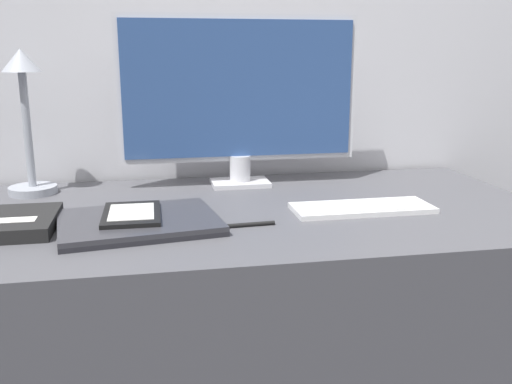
{
  "coord_description": "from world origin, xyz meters",
  "views": [
    {
      "loc": [
        -0.25,
        -1.1,
        1.06
      ],
      "look_at": [
        -0.02,
        0.09,
        0.76
      ],
      "focal_mm": 40.0,
      "sensor_mm": 36.0,
      "label": 1
    }
  ],
  "objects_px": {
    "ereader": "(132,214)",
    "desk_lamp": "(26,112)",
    "monitor": "(241,95)",
    "pen": "(243,225)",
    "laptop": "(139,222)",
    "notebook": "(18,223)",
    "keyboard": "(362,208)"
  },
  "relations": [
    {
      "from": "monitor",
      "to": "laptop",
      "type": "bearing_deg",
      "value": -128.33
    },
    {
      "from": "monitor",
      "to": "ereader",
      "type": "xyz_separation_m",
      "value": [
        -0.29,
        -0.33,
        -0.22
      ]
    },
    {
      "from": "monitor",
      "to": "pen",
      "type": "height_order",
      "value": "monitor"
    },
    {
      "from": "laptop",
      "to": "desk_lamp",
      "type": "relative_size",
      "value": 0.97
    },
    {
      "from": "notebook",
      "to": "keyboard",
      "type": "bearing_deg",
      "value": 0.13
    },
    {
      "from": "laptop",
      "to": "notebook",
      "type": "bearing_deg",
      "value": 172.86
    },
    {
      "from": "monitor",
      "to": "keyboard",
      "type": "bearing_deg",
      "value": -53.97
    },
    {
      "from": "laptop",
      "to": "pen",
      "type": "distance_m",
      "value": 0.22
    },
    {
      "from": "monitor",
      "to": "desk_lamp",
      "type": "relative_size",
      "value": 1.76
    },
    {
      "from": "monitor",
      "to": "pen",
      "type": "relative_size",
      "value": 4.61
    },
    {
      "from": "laptop",
      "to": "desk_lamp",
      "type": "bearing_deg",
      "value": 127.88
    },
    {
      "from": "monitor",
      "to": "laptop",
      "type": "distance_m",
      "value": 0.5
    },
    {
      "from": "laptop",
      "to": "notebook",
      "type": "distance_m",
      "value": 0.25
    },
    {
      "from": "laptop",
      "to": "pen",
      "type": "xyz_separation_m",
      "value": [
        0.21,
        -0.04,
        -0.01
      ]
    },
    {
      "from": "desk_lamp",
      "to": "notebook",
      "type": "bearing_deg",
      "value": -85.07
    },
    {
      "from": "ereader",
      "to": "desk_lamp",
      "type": "distance_m",
      "value": 0.46
    },
    {
      "from": "notebook",
      "to": "desk_lamp",
      "type": "bearing_deg",
      "value": 94.93
    },
    {
      "from": "keyboard",
      "to": "desk_lamp",
      "type": "xyz_separation_m",
      "value": [
        -0.78,
        0.32,
        0.2
      ]
    },
    {
      "from": "desk_lamp",
      "to": "pen",
      "type": "distance_m",
      "value": 0.66
    },
    {
      "from": "monitor",
      "to": "desk_lamp",
      "type": "distance_m",
      "value": 0.55
    },
    {
      "from": "laptop",
      "to": "notebook",
      "type": "relative_size",
      "value": 1.7
    },
    {
      "from": "monitor",
      "to": "desk_lamp",
      "type": "xyz_separation_m",
      "value": [
        -0.55,
        0.0,
        -0.03
      ]
    },
    {
      "from": "desk_lamp",
      "to": "notebook",
      "type": "height_order",
      "value": "desk_lamp"
    },
    {
      "from": "ereader",
      "to": "desk_lamp",
      "type": "xyz_separation_m",
      "value": [
        -0.26,
        0.34,
        0.19
      ]
    },
    {
      "from": "keyboard",
      "to": "desk_lamp",
      "type": "height_order",
      "value": "desk_lamp"
    },
    {
      "from": "monitor",
      "to": "laptop",
      "type": "height_order",
      "value": "monitor"
    },
    {
      "from": "laptop",
      "to": "ereader",
      "type": "height_order",
      "value": "ereader"
    },
    {
      "from": "keyboard",
      "to": "ereader",
      "type": "bearing_deg",
      "value": -178.08
    },
    {
      "from": "monitor",
      "to": "desk_lamp",
      "type": "bearing_deg",
      "value": 179.97
    },
    {
      "from": "monitor",
      "to": "keyboard",
      "type": "height_order",
      "value": "monitor"
    },
    {
      "from": "ereader",
      "to": "notebook",
      "type": "distance_m",
      "value": 0.23
    },
    {
      "from": "pen",
      "to": "monitor",
      "type": "bearing_deg",
      "value": 80.89
    }
  ]
}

